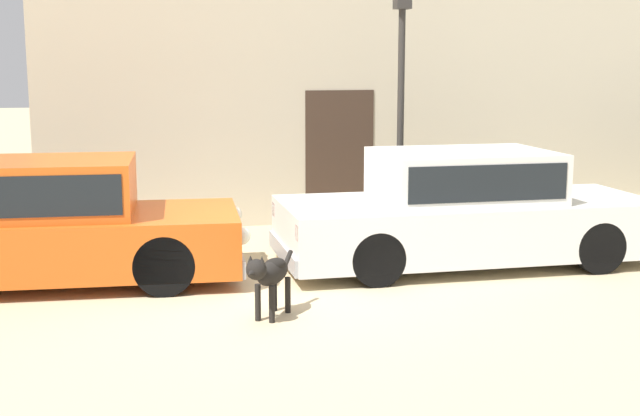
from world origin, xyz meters
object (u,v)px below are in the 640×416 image
(street_lamp, at_px, (401,78))
(stray_dog_spotted, at_px, (270,273))
(parked_sedan_nearest, at_px, (51,223))
(parked_sedan_second, at_px, (465,208))

(street_lamp, bearing_deg, stray_dog_spotted, -124.74)
(parked_sedan_nearest, bearing_deg, parked_sedan_second, 1.41)
(parked_sedan_nearest, bearing_deg, street_lamp, 23.72)
(parked_sedan_second, bearing_deg, parked_sedan_nearest, 178.02)
(parked_sedan_nearest, relative_size, stray_dog_spotted, 5.44)
(parked_sedan_second, distance_m, street_lamp, 2.52)
(parked_sedan_nearest, height_order, street_lamp, street_lamp)
(parked_sedan_second, relative_size, street_lamp, 1.36)
(parked_sedan_nearest, relative_size, street_lamp, 1.27)
(parked_sedan_second, height_order, stray_dog_spotted, parked_sedan_second)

